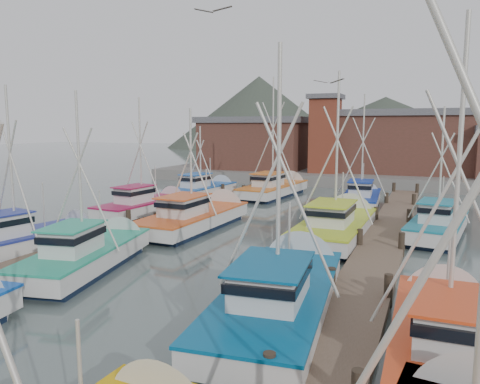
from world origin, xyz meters
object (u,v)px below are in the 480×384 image
at_px(boat_4, 91,253).
at_px(lookout_tower, 325,133).
at_px(boat_8, 198,217).
at_px(boat_12, 276,188).

bearing_deg(boat_4, lookout_tower, 74.46).
xyz_separation_m(boat_4, boat_8, (0.49, 9.35, -0.00)).
distance_m(boat_4, boat_12, 24.16).
bearing_deg(boat_12, boat_8, -85.47).
relative_size(boat_4, boat_12, 0.77).
bearing_deg(boat_4, boat_12, 77.05).
bearing_deg(boat_12, lookout_tower, 85.64).
relative_size(lookout_tower, boat_8, 0.84).
height_order(boat_8, boat_12, boat_12).
height_order(boat_4, boat_12, boat_12).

